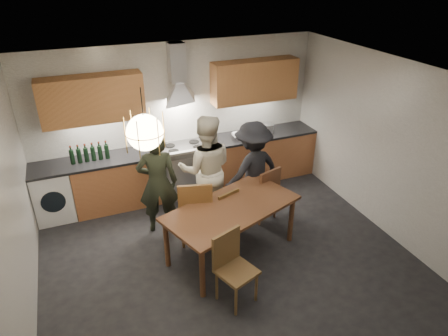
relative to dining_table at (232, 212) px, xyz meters
name	(u,v)px	position (x,y,z in m)	size (l,w,h in m)	color
ground	(226,256)	(-0.10, -0.05, -0.69)	(5.00, 5.00, 0.00)	black
room_shell	(227,147)	(-0.10, -0.05, 1.02)	(5.02, 4.52, 2.61)	silver
counter_run	(186,168)	(-0.08, 1.90, -0.24)	(5.00, 0.62, 0.90)	#CA7F4D
range_stove	(185,169)	(-0.10, 1.89, -0.25)	(0.90, 0.60, 0.92)	silver
wall_fixtures	(179,89)	(-0.10, 2.01, 1.18)	(4.30, 0.54, 1.10)	tan
pendant_lamp	(145,133)	(-1.10, -0.15, 1.41)	(0.43, 0.43, 0.70)	black
dining_table	(232,212)	(0.00, 0.00, 0.00)	(2.05, 1.50, 0.78)	brown
chair_back_left	(195,208)	(-0.40, 0.40, -0.08)	(0.59, 0.59, 1.05)	brown
chair_back_mid	(224,211)	(0.04, 0.37, -0.21)	(0.48, 0.48, 0.83)	brown
chair_back_right	(265,190)	(0.81, 0.58, -0.16)	(0.53, 0.53, 0.93)	brown
chair_front	(232,263)	(-0.32, -0.78, -0.15)	(0.54, 0.54, 0.93)	brown
person_left	(158,183)	(-0.79, 0.94, 0.13)	(0.60, 0.39, 1.64)	black
person_mid	(206,170)	(-0.03, 0.96, 0.19)	(0.86, 0.67, 1.76)	beige
person_right	(253,170)	(0.70, 0.82, 0.11)	(1.03, 0.59, 1.60)	black
mixing_bowl	(240,136)	(0.94, 1.84, 0.25)	(0.31, 0.31, 0.08)	#ABABAE
stock_pot	(268,128)	(1.52, 1.90, 0.29)	(0.22, 0.22, 0.15)	silver
wine_bottles	(89,152)	(-1.65, 1.89, 0.36)	(0.60, 0.07, 0.30)	black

